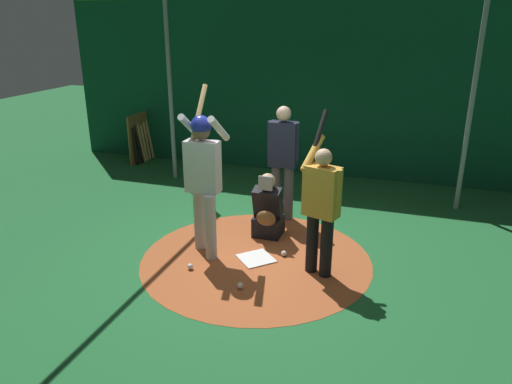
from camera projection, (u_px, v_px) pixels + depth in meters
The scene contains 13 objects.
ground_plane at pixel (256, 259), 6.44m from camera, with size 26.83×26.83×0.00m, color #216633.
dirt_circle at pixel (256, 259), 6.44m from camera, with size 3.04×3.04×0.01m, color #AD562D.
home_plate at pixel (256, 258), 6.43m from camera, with size 0.42×0.42×0.01m, color white.
batter at pixel (203, 171), 6.22m from camera, with size 0.68×0.49×2.21m.
catcher at pixel (268, 212), 6.99m from camera, with size 0.58×0.40×0.96m.
umpire at pixel (283, 157), 7.40m from camera, with size 0.22×0.49×1.79m.
visitor at pixel (321, 204), 5.78m from camera, with size 0.63×0.51×1.99m.
back_wall at pixel (321, 83), 9.39m from camera, with size 0.22×10.83×3.59m.
cage_frame at pixel (256, 80), 5.63m from camera, with size 5.62×5.31×3.40m.
bat_rack at pixel (145, 138), 10.76m from camera, with size 1.18×0.21×1.05m.
baseball_0 at pixel (240, 286), 5.73m from camera, with size 0.07×0.07×0.07m, color white.
baseball_1 at pixel (190, 266), 6.16m from camera, with size 0.07×0.07×0.07m, color white.
baseball_2 at pixel (284, 253), 6.50m from camera, with size 0.07×0.07×0.07m, color white.
Camera 1 is at (5.45, 1.81, 3.05)m, focal length 34.06 mm.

